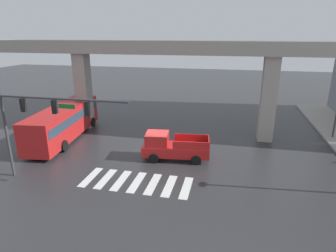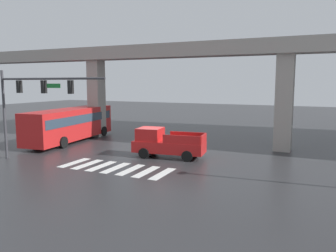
% 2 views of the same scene
% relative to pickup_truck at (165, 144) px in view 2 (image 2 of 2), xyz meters
% --- Properties ---
extents(ground_plane, '(120.00, 120.00, 0.00)m').
position_rel_pickup_truck_xyz_m(ground_plane, '(-1.49, 0.72, -0.99)').
color(ground_plane, '#2D2D30').
extents(crosswalk_stripes, '(7.15, 2.80, 0.01)m').
position_rel_pickup_truck_xyz_m(crosswalk_stripes, '(-1.49, -4.18, -0.98)').
color(crosswalk_stripes, silver).
rests_on(crosswalk_stripes, ground).
extents(elevated_overpass, '(57.63, 1.95, 8.74)m').
position_rel_pickup_truck_xyz_m(elevated_overpass, '(-1.49, 5.98, 6.45)').
color(elevated_overpass, '#9E9991').
rests_on(elevated_overpass, ground).
extents(pickup_truck, '(5.29, 2.55, 2.08)m').
position_rel_pickup_truck_xyz_m(pickup_truck, '(0.00, 0.00, 0.00)').
color(pickup_truck, red).
rests_on(pickup_truck, ground).
extents(city_bus, '(3.77, 11.02, 2.99)m').
position_rel_pickup_truck_xyz_m(city_bus, '(-10.62, 2.31, 0.73)').
color(city_bus, red).
rests_on(city_bus, ground).
extents(traffic_signal_mast, '(8.69, 0.32, 6.20)m').
position_rel_pickup_truck_xyz_m(traffic_signal_mast, '(-7.40, -5.09, 3.57)').
color(traffic_signal_mast, '#38383D').
rests_on(traffic_signal_mast, ground).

